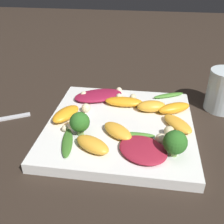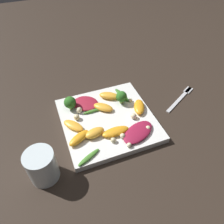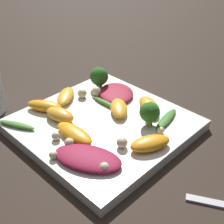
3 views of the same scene
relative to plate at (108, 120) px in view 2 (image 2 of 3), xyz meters
The scene contains 26 objects.
ground_plane 0.01m from the plate, ahead, with size 2.40×2.40×0.00m, color #2D231C.
plate is the anchor object (origin of this frame).
drinking_glass 0.24m from the plate, 61.08° to the right, with size 0.07×0.07×0.09m.
fork 0.28m from the plate, 93.77° to the left, with size 0.09×0.15×0.01m.
radicchio_leaf_0 0.09m from the plate, 150.34° to the right, with size 0.10×0.10×0.01m.
radicchio_leaf_1 0.11m from the plate, 33.57° to the left, with size 0.09×0.12×0.01m.
orange_segment_0 0.08m from the plate, 48.09° to the right, with size 0.04×0.06×0.02m.
orange_segment_1 0.12m from the plate, 62.88° to the right, with size 0.06×0.07×0.02m.
orange_segment_2 0.11m from the plate, 90.40° to the right, with size 0.07×0.06×0.01m.
orange_segment_3 0.11m from the plate, 91.66° to the left, with size 0.07×0.06×0.02m.
orange_segment_4 0.09m from the plate, 157.24° to the left, with size 0.06×0.07×0.02m.
orange_segment_5 0.07m from the plate, ahead, with size 0.03×0.08×0.02m.
orange_segment_6 0.04m from the plate, behind, with size 0.06×0.07×0.02m.
broccoli_floret_0 0.13m from the plate, 130.33° to the right, with size 0.04×0.04×0.04m.
broccoli_floret_1 0.09m from the plate, 126.45° to the left, with size 0.03×0.03×0.04m.
arugula_sprig_0 0.11m from the plate, 134.28° to the left, with size 0.08×0.03×0.01m.
arugula_sprig_1 0.15m from the plate, 38.85° to the right, with size 0.04×0.07×0.01m.
arugula_sprig_2 0.05m from the plate, 143.29° to the right, with size 0.01×0.07×0.01m.
macadamia_nut_0 0.12m from the plate, ahead, with size 0.01×0.01×0.01m.
macadamia_nut_1 0.09m from the plate, ahead, with size 0.02×0.02×0.02m.
macadamia_nut_2 0.09m from the plate, 107.49° to the right, with size 0.02×0.02×0.02m.
macadamia_nut_3 0.09m from the plate, 125.77° to the right, with size 0.02×0.02×0.02m.
macadamia_nut_4 0.13m from the plate, 46.69° to the left, with size 0.01×0.01×0.01m.
macadamia_nut_5 0.08m from the plate, 68.26° to the left, with size 0.02×0.02×0.02m.
macadamia_nut_6 0.09m from the plate, 10.54° to the right, with size 0.01×0.01×0.01m.
macadamia_nut_7 0.10m from the plate, 114.00° to the left, with size 0.01×0.01×0.01m.
Camera 2 is at (0.43, -0.15, 0.50)m, focal length 35.00 mm.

